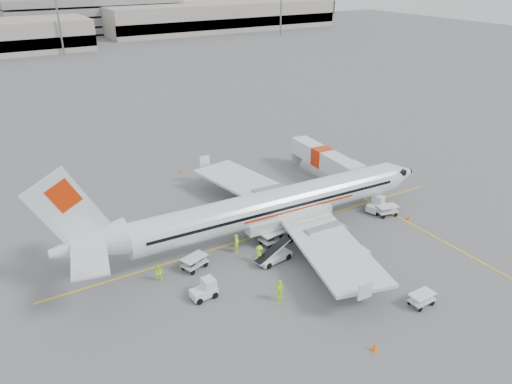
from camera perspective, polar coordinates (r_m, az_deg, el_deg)
ground at (r=50.24m, az=1.18°, el=-4.76°), size 360.00×360.00×0.00m
stripe_lead at (r=50.24m, az=1.18°, el=-4.75°), size 44.00×0.20×0.01m
stripe_cross at (r=53.37m, az=18.80°, el=-4.31°), size 0.20×20.00×0.01m
terminal_east at (r=205.35m, az=-4.06°, el=19.43°), size 90.00×26.00×10.00m
parking_garage at (r=203.46m, az=-18.16°, el=18.85°), size 62.00×24.00×14.00m
treeline at (r=214.23m, az=-25.78°, el=16.85°), size 300.00×3.00×6.00m
mast_center at (r=158.01m, az=-21.72°, el=18.35°), size 3.20×1.20×22.00m
mast_east at (r=186.66m, az=2.88°, el=20.75°), size 3.20×1.20×22.00m
aircraft at (r=47.95m, az=2.19°, el=0.84°), size 39.75×31.73×10.64m
jet_bridge at (r=62.81m, az=7.51°, el=3.29°), size 3.45×14.67×3.82m
belt_loader at (r=45.34m, az=2.09°, el=-6.61°), size 4.59×2.29×2.38m
tug_fore at (r=55.67m, az=13.52°, el=-1.37°), size 2.49×1.91×1.70m
tug_mid at (r=45.36m, az=11.45°, el=-7.62°), size 2.32×1.42×1.74m
tug_aft at (r=41.23m, az=-6.01°, el=-10.99°), size 2.17×1.33×1.62m
cart_loaded_a at (r=48.22m, az=1.93°, el=-5.24°), size 2.70×1.78×1.33m
cart_loaded_b at (r=44.94m, az=-7.03°, el=-8.02°), size 2.60×2.02×1.19m
cart_empty_a at (r=42.49m, az=18.41°, el=-11.55°), size 2.12×1.29×1.09m
cart_empty_b at (r=55.23m, az=14.75°, el=-2.06°), size 2.41×1.71×1.14m
cone_nose at (r=55.16m, az=17.05°, el=-2.73°), size 0.36×0.36×0.58m
cone_port at (r=64.91m, az=-8.53°, el=2.45°), size 0.40×0.40×0.66m
cone_stbd at (r=37.52m, az=13.44°, el=-16.82°), size 0.43×0.43×0.70m
crew_a at (r=46.82m, az=-2.22°, el=-5.89°), size 0.78×0.78×1.83m
crew_b at (r=43.65m, az=-10.98°, el=-9.11°), size 0.98×0.93×1.60m
crew_c at (r=45.31m, az=0.39°, el=-7.12°), size 0.67×1.12×1.71m
crew_d at (r=40.68m, az=2.75°, el=-11.16°), size 1.22×0.91×1.93m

